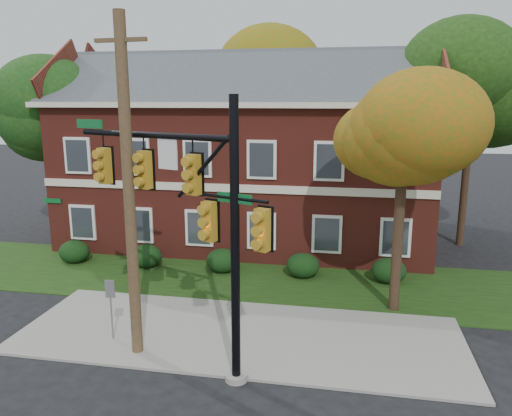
% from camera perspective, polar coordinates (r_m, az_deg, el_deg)
% --- Properties ---
extents(ground, '(120.00, 120.00, 0.00)m').
position_cam_1_polar(ground, '(15.53, -2.82, -16.04)').
color(ground, black).
rests_on(ground, ground).
extents(sidewalk, '(14.00, 5.00, 0.08)m').
position_cam_1_polar(sidewalk, '(16.37, -1.98, -14.28)').
color(sidewalk, gray).
rests_on(sidewalk, ground).
extents(grass_strip, '(30.00, 6.00, 0.04)m').
position_cam_1_polar(grass_strip, '(20.88, 1.04, -8.27)').
color(grass_strip, '#193811').
rests_on(grass_strip, ground).
extents(apartment_building, '(18.80, 8.80, 9.74)m').
position_cam_1_polar(apartment_building, '(25.87, -1.09, 7.07)').
color(apartment_building, maroon).
rests_on(apartment_building, ground).
extents(hedge_far_left, '(1.40, 1.26, 1.05)m').
position_cam_1_polar(hedge_far_left, '(24.41, -20.05, -4.71)').
color(hedge_far_left, black).
rests_on(hedge_far_left, ground).
extents(hedge_left, '(1.40, 1.26, 1.05)m').
position_cam_1_polar(hedge_left, '(22.85, -12.44, -5.38)').
color(hedge_left, black).
rests_on(hedge_left, ground).
extents(hedge_center, '(1.40, 1.26, 1.05)m').
position_cam_1_polar(hedge_center, '(21.75, -3.87, -6.02)').
color(hedge_center, black).
rests_on(hedge_center, ground).
extents(hedge_right, '(1.40, 1.26, 1.05)m').
position_cam_1_polar(hedge_right, '(21.18, 5.40, -6.56)').
color(hedge_right, black).
rests_on(hedge_right, ground).
extents(hedge_far_right, '(1.40, 1.26, 1.05)m').
position_cam_1_polar(hedge_far_right, '(21.19, 14.93, -6.94)').
color(hedge_far_right, black).
rests_on(hedge_far_right, ground).
extents(tree_near_right, '(4.50, 4.25, 8.58)m').
position_cam_1_polar(tree_near_right, '(17.26, 17.48, 9.44)').
color(tree_near_right, black).
rests_on(tree_near_right, ground).
extents(tree_left_rear, '(5.40, 5.10, 8.88)m').
position_cam_1_polar(tree_left_rear, '(28.38, -21.54, 10.12)').
color(tree_left_rear, black).
rests_on(tree_left_rear, ground).
extents(tree_right_rear, '(6.30, 5.95, 10.62)m').
position_cam_1_polar(tree_right_rear, '(26.78, 24.41, 12.90)').
color(tree_right_rear, black).
rests_on(tree_right_rear, ground).
extents(tree_far_rear, '(6.84, 6.46, 11.52)m').
position_cam_1_polar(tree_far_rear, '(33.32, 4.06, 14.87)').
color(tree_far_rear, black).
rests_on(tree_far_rear, ground).
extents(traffic_signal, '(6.32, 2.62, 7.50)m').
position_cam_1_polar(traffic_signal, '(13.18, -7.28, 0.32)').
color(traffic_signal, gray).
rests_on(traffic_signal, ground).
extents(utility_pole, '(1.50, 0.35, 9.62)m').
position_cam_1_polar(utility_pole, '(14.21, -14.32, 1.84)').
color(utility_pole, '#4B3623').
rests_on(utility_pole, ground).
extents(sign_post, '(0.29, 0.08, 2.01)m').
position_cam_1_polar(sign_post, '(16.13, -16.28, -10.07)').
color(sign_post, slate).
rests_on(sign_post, ground).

